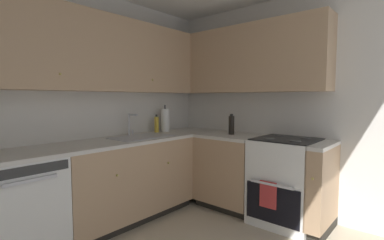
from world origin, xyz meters
name	(u,v)px	position (x,y,z in m)	size (l,w,h in m)	color
wall_back	(71,107)	(0.00, 1.49, 1.22)	(3.65, 0.05, 2.44)	silver
wall_right	(284,106)	(1.80, 0.00, 1.22)	(0.05, 3.02, 2.44)	silver
dishwasher	(18,210)	(-0.62, 1.16, 0.42)	(0.60, 0.63, 0.85)	white
lower_cabinets_back	(126,180)	(0.43, 1.16, 0.43)	(1.49, 0.62, 0.85)	tan
countertop_back	(126,140)	(0.43, 1.16, 0.86)	(2.69, 0.60, 0.04)	beige
lower_cabinets_right	(244,174)	(1.48, 0.33, 0.43)	(0.62, 1.47, 0.85)	tan
countertop_right	(245,137)	(1.47, 0.33, 0.86)	(0.60, 1.47, 0.03)	beige
oven_range	(286,180)	(1.49, -0.16, 0.45)	(0.68, 0.62, 1.03)	white
upper_cabinets_back	(103,54)	(0.27, 1.30, 1.77)	(2.37, 0.34, 0.77)	tan
upper_cabinets_right	(242,60)	(1.61, 0.46, 1.77)	(0.32, 2.00, 0.77)	tan
sink	(142,141)	(0.62, 1.13, 0.84)	(0.66, 0.40, 0.10)	#B7B7BC
faucet	(130,123)	(0.63, 1.34, 1.03)	(0.07, 0.16, 0.25)	silver
soap_bottle	(157,124)	(1.03, 1.34, 0.98)	(0.06, 0.06, 0.22)	gold
paper_towel_roll	(165,120)	(1.16, 1.32, 1.03)	(0.11, 0.11, 0.35)	white
oil_bottle	(231,125)	(1.47, 0.51, 0.99)	(0.07, 0.07, 0.24)	black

